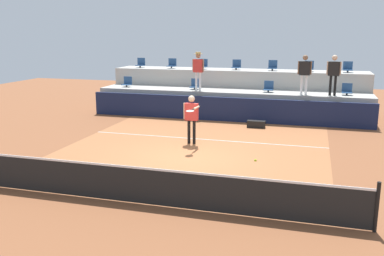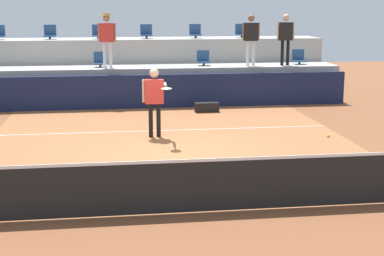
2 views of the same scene
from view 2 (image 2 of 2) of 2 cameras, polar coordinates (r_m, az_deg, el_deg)
name	(u,v)px [view 2 (image 2 of 2)]	position (r m, az deg, el deg)	size (l,w,h in m)	color
ground_plane	(175,153)	(13.55, -1.70, -2.42)	(40.00, 40.00, 0.00)	brown
court_inner_paint	(170,143)	(14.52, -2.14, -1.43)	(9.00, 10.00, 0.01)	#A36038
court_service_line	(165,131)	(15.88, -2.66, -0.25)	(9.00, 0.06, 0.00)	silver
tennis_net	(201,184)	(9.60, 0.93, -5.44)	(10.48, 0.08, 1.07)	black
sponsor_backboard	(154,91)	(19.31, -3.68, 3.58)	(13.00, 0.16, 1.10)	#141E42
seating_tier_lower	(151,84)	(20.58, -3.97, 4.31)	(13.00, 1.80, 1.25)	#ADAAA3
seating_tier_upper	(148,66)	(22.32, -4.32, 6.01)	(13.00, 1.80, 2.10)	#ADAAA3
stadium_chair_lower_left	(100,61)	(20.37, -8.92, 6.49)	(0.44, 0.40, 0.52)	#2D2D33
stadium_chair_lower_right	(203,59)	(20.63, 1.11, 6.70)	(0.44, 0.40, 0.52)	#2D2D33
stadium_chair_lower_far_right	(299,58)	(21.45, 10.35, 6.72)	(0.44, 0.40, 0.52)	#2D2D33
stadium_chair_upper_left	(50,33)	(22.21, -13.65, 8.95)	(0.44, 0.40, 0.52)	#2D2D33
stadium_chair_upper_mid_left	(98,33)	(22.11, -9.12, 9.12)	(0.44, 0.40, 0.52)	#2D2D33
stadium_chair_upper_center	(146,33)	(22.15, -4.46, 9.24)	(0.44, 0.40, 0.52)	#2D2D33
stadium_chair_upper_mid_right	(195,32)	(22.34, 0.33, 9.30)	(0.44, 0.40, 0.52)	#2D2D33
stadium_chair_upper_right	(241,32)	(22.67, 4.82, 9.30)	(0.44, 0.40, 0.52)	#2D2D33
stadium_chair_upper_far_right	(287,32)	(23.13, 9.24, 9.24)	(0.44, 0.40, 0.52)	#2D2D33
tennis_player	(155,95)	(14.92, -3.66, 3.20)	(0.67, 1.24, 1.78)	black
spectator_with_hat	(107,34)	(19.92, -8.28, 9.05)	(0.61, 0.51, 1.83)	white
spectator_leaning_on_rail	(251,35)	(20.51, 5.76, 9.01)	(0.61, 0.24, 1.76)	white
spectator_in_white	(286,34)	(20.83, 9.09, 8.99)	(0.62, 0.25, 1.77)	black
tennis_ball	(328,136)	(11.25, 13.13, -0.78)	(0.07, 0.07, 0.07)	#CCE033
equipment_bag	(207,107)	(18.60, 1.45, 2.03)	(0.76, 0.28, 0.30)	black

